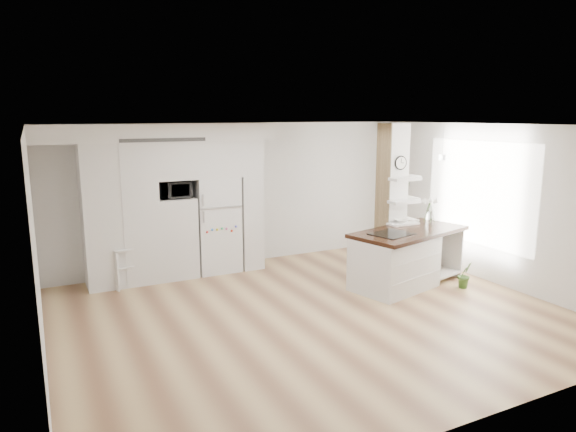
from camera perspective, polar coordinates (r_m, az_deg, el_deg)
name	(u,v)px	position (r m, az deg, el deg)	size (l,w,h in m)	color
floor	(312,314)	(7.58, 2.71, -10.84)	(7.00, 6.00, 0.01)	tan
room	(313,187)	(7.10, 2.84, 3.20)	(7.04, 6.04, 2.72)	white
cabinet_wall	(164,194)	(9.11, -13.60, 2.44)	(4.00, 0.71, 2.70)	silver
refrigerator	(216,224)	(9.48, -8.01, -0.91)	(0.78, 0.69, 1.75)	white
column	(398,199)	(9.43, 12.07, 1.83)	(0.69, 0.90, 2.70)	silver
window	(479,193)	(9.55, 20.42, 2.40)	(2.40, 2.40, 0.00)	white
pendant_light	(405,162)	(8.15, 12.85, 5.83)	(0.12, 0.12, 0.10)	white
kitchen_island	(399,258)	(8.77, 12.24, -4.63)	(2.27, 1.48, 1.51)	silver
bookshelf	(130,268)	(9.09, -17.12, -5.58)	(0.64, 0.48, 0.68)	silver
floor_plant_a	(465,275)	(9.08, 19.05, -6.19)	(0.25, 0.20, 0.45)	#406C2B
floor_plant_b	(407,257)	(9.77, 13.12, -4.46)	(0.29, 0.29, 0.52)	#406C2B
microwave	(175,190)	(9.10, -12.49, 2.88)	(0.54, 0.37, 0.30)	#2D2D2D
shelf_plant	(403,188)	(9.69, 12.66, 3.09)	(0.27, 0.23, 0.30)	#406C2B
decor_bowl	(401,221)	(9.26, 12.50, -0.55)	(0.22, 0.22, 0.05)	white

